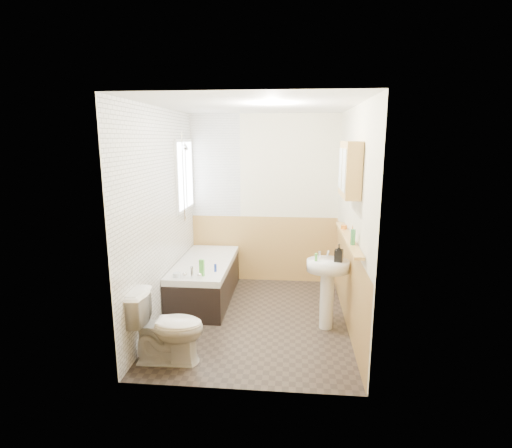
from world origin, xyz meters
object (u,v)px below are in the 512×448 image
at_px(pine_shelf, 348,238).
at_px(toilet, 167,327).
at_px(sink, 327,280).
at_px(medicine_cabinet, 350,169).
at_px(bathtub, 205,279).

bearing_deg(pine_shelf, toilet, -155.63).
distance_m(toilet, sink, 1.83).
bearing_deg(medicine_cabinet, pine_shelf, 70.33).
distance_m(bathtub, sink, 1.75).
relative_size(bathtub, sink, 1.70).
xyz_separation_m(sink, pine_shelf, (0.20, -0.04, 0.51)).
bearing_deg(toilet, bathtub, -2.50).
relative_size(sink, medicine_cabinet, 1.46).
height_order(bathtub, pine_shelf, pine_shelf).
xyz_separation_m(pine_shelf, medicine_cabinet, (-0.03, -0.08, 0.75)).
bearing_deg(sink, medicine_cabinet, -28.67).
relative_size(toilet, pine_shelf, 0.46).
height_order(sink, medicine_cabinet, medicine_cabinet).
distance_m(toilet, medicine_cabinet, 2.42).
xyz_separation_m(toilet, sink, (1.60, 0.86, 0.23)).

